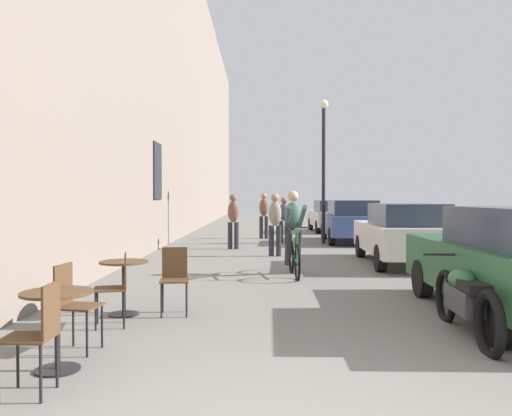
% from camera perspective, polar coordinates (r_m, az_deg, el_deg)
% --- Properties ---
extents(building_facade_left, '(0.54, 68.00, 13.01)m').
position_cam_1_polar(building_facade_left, '(18.05, -10.73, 17.00)').
color(building_facade_left, gray).
rests_on(building_facade_left, ground_plane).
extents(cafe_table_near, '(0.64, 0.64, 0.72)m').
position_cam_1_polar(cafe_table_near, '(5.03, -21.34, -10.92)').
color(cafe_table_near, black).
rests_on(cafe_table_near, ground_plane).
extents(cafe_chair_near_toward_street, '(0.43, 0.43, 0.89)m').
position_cam_1_polar(cafe_chair_near_toward_street, '(5.59, -19.82, -9.72)').
color(cafe_chair_near_toward_street, black).
rests_on(cafe_chair_near_toward_street, ground_plane).
extents(cafe_chair_near_toward_wall, '(0.38, 0.38, 0.89)m').
position_cam_1_polar(cafe_chair_near_toward_wall, '(4.48, -23.19, -12.45)').
color(cafe_chair_near_toward_wall, black).
rests_on(cafe_chair_near_toward_wall, ground_plane).
extents(cafe_table_mid, '(0.64, 0.64, 0.72)m').
position_cam_1_polar(cafe_table_mid, '(7.08, -14.57, -7.37)').
color(cafe_table_mid, black).
rests_on(cafe_table_mid, ground_plane).
extents(cafe_chair_mid_toward_street, '(0.43, 0.43, 0.89)m').
position_cam_1_polar(cafe_chair_mid_toward_street, '(7.01, -9.10, -7.46)').
color(cafe_chair_mid_toward_street, black).
rests_on(cafe_chair_mid_toward_street, ground_plane).
extents(cafe_chair_mid_toward_wall, '(0.46, 0.46, 0.89)m').
position_cam_1_polar(cafe_chair_mid_toward_wall, '(6.49, -15.31, -8.18)').
color(cafe_chair_mid_toward_wall, black).
rests_on(cafe_chair_mid_toward_wall, ground_plane).
extents(cyclist_on_bicycle, '(0.52, 1.76, 1.74)m').
position_cam_1_polar(cyclist_on_bicycle, '(10.33, 4.22, -3.05)').
color(cyclist_on_bicycle, black).
rests_on(cyclist_on_bicycle, ground_plane).
extents(pedestrian_near, '(0.34, 0.24, 1.68)m').
position_cam_1_polar(pedestrian_near, '(13.65, 2.14, -1.45)').
color(pedestrian_near, '#26262D').
rests_on(pedestrian_near, ground_plane).
extents(pedestrian_mid, '(0.37, 0.29, 1.68)m').
position_cam_1_polar(pedestrian_mid, '(15.58, -2.56, -1.14)').
color(pedestrian_mid, '#26262D').
rests_on(pedestrian_mid, ground_plane).
extents(pedestrian_far, '(0.34, 0.24, 1.59)m').
position_cam_1_polar(pedestrian_far, '(17.60, 3.14, -1.05)').
color(pedestrian_far, '#26262D').
rests_on(pedestrian_far, ground_plane).
extents(pedestrian_furthest, '(0.34, 0.25, 1.75)m').
position_cam_1_polar(pedestrian_furthest, '(19.51, 0.87, -0.56)').
color(pedestrian_furthest, '#26262D').
rests_on(pedestrian_furthest, ground_plane).
extents(street_lamp, '(0.32, 0.32, 4.90)m').
position_cam_1_polar(street_lamp, '(17.57, 7.57, 6.17)').
color(street_lamp, black).
rests_on(street_lamp, ground_plane).
extents(parked_car_second, '(1.83, 4.09, 1.43)m').
position_cam_1_polar(parked_car_second, '(12.42, 16.12, -2.69)').
color(parked_car_second, beige).
rests_on(parked_car_second, ground_plane).
extents(parked_car_third, '(1.88, 4.22, 1.48)m').
position_cam_1_polar(parked_car_third, '(18.19, 10.51, -1.39)').
color(parked_car_third, '#384C84').
rests_on(parked_car_third, ground_plane).
extents(parked_car_fourth, '(1.78, 4.10, 1.45)m').
position_cam_1_polar(parked_car_fourth, '(23.72, 8.39, -0.84)').
color(parked_car_fourth, '#B7B7BC').
rests_on(parked_car_fourth, ground_plane).
extents(parked_motorcycle, '(0.62, 2.15, 0.92)m').
position_cam_1_polar(parked_motorcycle, '(6.33, 22.36, -9.49)').
color(parked_motorcycle, black).
rests_on(parked_motorcycle, ground_plane).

